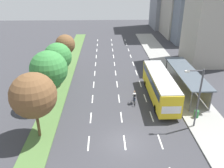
{
  "coord_description": "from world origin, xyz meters",
  "views": [
    {
      "loc": [
        -1.84,
        -17.49,
        14.54
      ],
      "look_at": [
        -0.85,
        10.85,
        1.2
      ],
      "focal_mm": 36.48,
      "sensor_mm": 36.0,
      "label": 1
    }
  ],
  "objects_px": {
    "streetlight": "(198,95)",
    "median_tree_second": "(49,69)",
    "median_tree_third": "(58,57)",
    "median_tree_fourth": "(65,44)",
    "bus_shelter": "(187,79)",
    "cyclist": "(134,98)",
    "bus": "(160,84)",
    "median_tree_nearest": "(33,95)",
    "trash_bin": "(196,114)"
  },
  "relations": [
    {
      "from": "median_tree_nearest",
      "to": "median_tree_second",
      "type": "height_order",
      "value": "median_tree_second"
    },
    {
      "from": "median_tree_second",
      "to": "median_tree_third",
      "type": "xyz_separation_m",
      "value": [
        -0.12,
        6.1,
        -0.49
      ]
    },
    {
      "from": "trash_bin",
      "to": "bus",
      "type": "bearing_deg",
      "value": 123.6
    },
    {
      "from": "median_tree_nearest",
      "to": "median_tree_second",
      "type": "distance_m",
      "value": 6.11
    },
    {
      "from": "streetlight",
      "to": "median_tree_third",
      "type": "bearing_deg",
      "value": 144.82
    },
    {
      "from": "bus",
      "to": "median_tree_nearest",
      "type": "height_order",
      "value": "median_tree_nearest"
    },
    {
      "from": "streetlight",
      "to": "median_tree_fourth",
      "type": "bearing_deg",
      "value": 132.27
    },
    {
      "from": "median_tree_fourth",
      "to": "median_tree_nearest",
      "type": "bearing_deg",
      "value": -90.49
    },
    {
      "from": "streetlight",
      "to": "median_tree_second",
      "type": "bearing_deg",
      "value": 162.12
    },
    {
      "from": "median_tree_second",
      "to": "streetlight",
      "type": "distance_m",
      "value": 16.57
    },
    {
      "from": "bus_shelter",
      "to": "median_tree_second",
      "type": "height_order",
      "value": "median_tree_second"
    },
    {
      "from": "streetlight",
      "to": "cyclist",
      "type": "bearing_deg",
      "value": 136.73
    },
    {
      "from": "median_tree_nearest",
      "to": "streetlight",
      "type": "height_order",
      "value": "median_tree_nearest"
    },
    {
      "from": "bus_shelter",
      "to": "median_tree_second",
      "type": "relative_size",
      "value": 1.75
    },
    {
      "from": "median_tree_third",
      "to": "cyclist",
      "type": "bearing_deg",
      "value": -29.98
    },
    {
      "from": "streetlight",
      "to": "trash_bin",
      "type": "distance_m",
      "value": 3.84
    },
    {
      "from": "median_tree_nearest",
      "to": "streetlight",
      "type": "xyz_separation_m",
      "value": [
        15.87,
        1.02,
        -0.77
      ]
    },
    {
      "from": "median_tree_third",
      "to": "median_tree_fourth",
      "type": "bearing_deg",
      "value": 88.61
    },
    {
      "from": "median_tree_nearest",
      "to": "trash_bin",
      "type": "relative_size",
      "value": 7.91
    },
    {
      "from": "median_tree_third",
      "to": "streetlight",
      "type": "relative_size",
      "value": 0.96
    },
    {
      "from": "median_tree_second",
      "to": "median_tree_fourth",
      "type": "relative_size",
      "value": 1.16
    },
    {
      "from": "streetlight",
      "to": "bus_shelter",
      "type": "bearing_deg",
      "value": 75.97
    },
    {
      "from": "bus",
      "to": "median_tree_nearest",
      "type": "distance_m",
      "value": 15.82
    },
    {
      "from": "median_tree_third",
      "to": "bus",
      "type": "bearing_deg",
      "value": -19.06
    },
    {
      "from": "cyclist",
      "to": "median_tree_fourth",
      "type": "height_order",
      "value": "median_tree_fourth"
    },
    {
      "from": "median_tree_nearest",
      "to": "median_tree_second",
      "type": "bearing_deg",
      "value": 88.83
    },
    {
      "from": "median_tree_third",
      "to": "streetlight",
      "type": "distance_m",
      "value": 19.41
    },
    {
      "from": "median_tree_third",
      "to": "trash_bin",
      "type": "bearing_deg",
      "value": -29.48
    },
    {
      "from": "median_tree_nearest",
      "to": "median_tree_fourth",
      "type": "height_order",
      "value": "median_tree_nearest"
    },
    {
      "from": "cyclist",
      "to": "trash_bin",
      "type": "height_order",
      "value": "cyclist"
    },
    {
      "from": "bus",
      "to": "cyclist",
      "type": "height_order",
      "value": "bus"
    },
    {
      "from": "median_tree_nearest",
      "to": "bus_shelter",
      "type": "bearing_deg",
      "value": 27.78
    },
    {
      "from": "median_tree_nearest",
      "to": "median_tree_third",
      "type": "height_order",
      "value": "median_tree_nearest"
    },
    {
      "from": "median_tree_second",
      "to": "bus",
      "type": "bearing_deg",
      "value": 5.77
    },
    {
      "from": "bus_shelter",
      "to": "streetlight",
      "type": "xyz_separation_m",
      "value": [
        -2.11,
        -8.45,
        2.02
      ]
    },
    {
      "from": "median_tree_nearest",
      "to": "median_tree_fourth",
      "type": "relative_size",
      "value": 1.12
    },
    {
      "from": "median_tree_second",
      "to": "median_tree_fourth",
      "type": "bearing_deg",
      "value": 89.85
    },
    {
      "from": "cyclist",
      "to": "median_tree_nearest",
      "type": "distance_m",
      "value": 12.66
    },
    {
      "from": "cyclist",
      "to": "streetlight",
      "type": "relative_size",
      "value": 0.28
    },
    {
      "from": "cyclist",
      "to": "streetlight",
      "type": "distance_m",
      "value": 8.26
    },
    {
      "from": "bus_shelter",
      "to": "median_tree_third",
      "type": "bearing_deg",
      "value": 171.36
    },
    {
      "from": "streetlight",
      "to": "trash_bin",
      "type": "xyz_separation_m",
      "value": [
        1.03,
        1.63,
        -3.31
      ]
    },
    {
      "from": "median_tree_third",
      "to": "trash_bin",
      "type": "distance_m",
      "value": 19.77
    },
    {
      "from": "bus",
      "to": "streetlight",
      "type": "relative_size",
      "value": 1.74
    },
    {
      "from": "median_tree_fourth",
      "to": "trash_bin",
      "type": "relative_size",
      "value": 7.04
    },
    {
      "from": "streetlight",
      "to": "trash_bin",
      "type": "relative_size",
      "value": 7.65
    },
    {
      "from": "median_tree_second",
      "to": "streetlight",
      "type": "height_order",
      "value": "median_tree_second"
    },
    {
      "from": "median_tree_second",
      "to": "trash_bin",
      "type": "relative_size",
      "value": 8.15
    },
    {
      "from": "bus_shelter",
      "to": "streetlight",
      "type": "height_order",
      "value": "streetlight"
    },
    {
      "from": "median_tree_nearest",
      "to": "median_tree_third",
      "type": "xyz_separation_m",
      "value": [
        0.01,
        12.2,
        -0.31
      ]
    }
  ]
}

